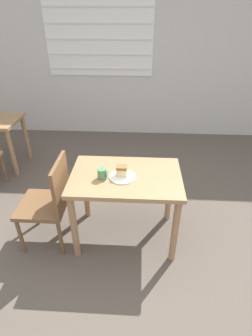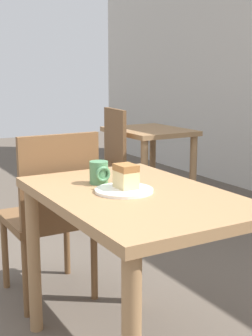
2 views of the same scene
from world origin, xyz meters
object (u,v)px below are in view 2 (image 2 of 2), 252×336
at_px(dining_table_far, 149,146).
at_px(cake_slice, 126,176).
at_px(plate, 124,190).
at_px(chair_far_corner, 101,160).
at_px(coffee_mug, 99,173).
at_px(dining_table_near, 135,222).
at_px(chair_near_window, 52,211).

bearing_deg(dining_table_far, cake_slice, -35.05).
bearing_deg(plate, cake_slice, 120.29).
relative_size(chair_far_corner, plate, 3.92).
distance_m(dining_table_far, coffee_mug, 2.15).
bearing_deg(dining_table_far, coffee_mug, -38.33).
xyz_separation_m(dining_table_far, chair_far_corner, (0.04, -0.50, -0.07)).
bearing_deg(dining_table_near, chair_far_corner, 157.11).
height_order(dining_table_far, plate, plate).
distance_m(plate, cake_slice, 0.06).
relative_size(plate, coffee_mug, 2.42).
relative_size(plate, cake_slice, 2.42).
xyz_separation_m(chair_near_window, chair_far_corner, (-1.14, 0.86, 0.00)).
bearing_deg(chair_near_window, dining_table_far, -138.92).
relative_size(dining_table_far, cake_slice, 7.66).
xyz_separation_m(chair_far_corner, plate, (1.80, -0.81, 0.25)).
bearing_deg(coffee_mug, chair_near_window, -176.47).
distance_m(chair_far_corner, coffee_mug, 1.85).
bearing_deg(plate, chair_far_corner, 155.89).
relative_size(dining_table_far, chair_far_corner, 0.81).
bearing_deg(chair_far_corner, plate, -17.48).
bearing_deg(chair_near_window, plate, 94.56).
bearing_deg(dining_table_far, plate, -35.20).
relative_size(chair_near_window, plate, 3.92).
height_order(dining_table_far, chair_near_window, chair_near_window).
bearing_deg(coffee_mug, plate, 7.52).
relative_size(dining_table_near, plate, 4.26).
relative_size(chair_far_corner, coffee_mug, 9.49).
distance_m(chair_near_window, plate, 0.71).
bearing_deg(dining_table_near, chair_near_window, -172.81).
bearing_deg(chair_far_corner, cake_slice, -17.23).
distance_m(dining_table_near, plate, 0.14).
relative_size(dining_table_near, dining_table_far, 1.35).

